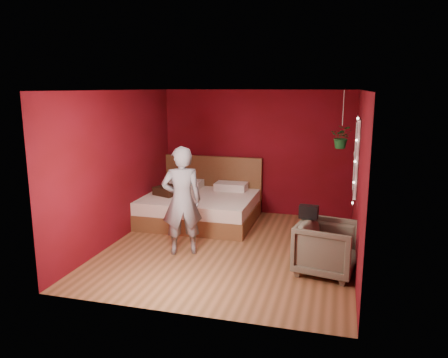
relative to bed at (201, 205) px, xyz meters
The scene contains 10 objects.
floor 1.70m from the bed, 55.43° to the right, with size 4.50×4.50×0.00m, color #915D3A.
room_walls 2.16m from the bed, 55.43° to the right, with size 4.04×4.54×2.62m.
window 3.18m from the bed, ahead, with size 0.05×0.97×1.27m.
fairy_lights 3.28m from the bed, 19.15° to the right, with size 0.04×0.04×1.45m.
bed is the anchor object (origin of this frame).
person 1.88m from the bed, 81.62° to the right, with size 0.64×0.42×1.75m, color slate.
armchair 3.22m from the bed, 37.67° to the right, with size 0.82×0.84×0.76m, color #63634E.
handbag 2.96m from the bed, 39.06° to the right, with size 0.27×0.14×0.19m, color black.
throw_pillow 0.73m from the bed, 162.93° to the right, with size 0.45×0.45×0.16m, color #321C10.
hanging_plant 3.06m from the bed, ahead, with size 0.41×0.37×1.00m.
Camera 1 is at (1.72, -6.71, 2.65)m, focal length 35.00 mm.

